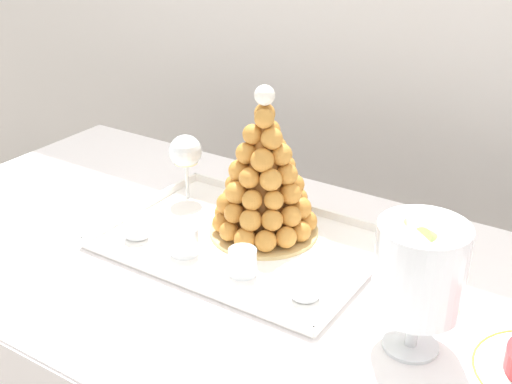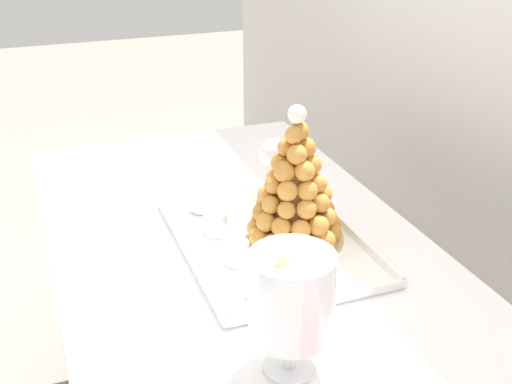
% 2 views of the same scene
% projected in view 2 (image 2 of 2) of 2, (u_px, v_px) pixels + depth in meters
% --- Properties ---
extents(buffet_table, '(1.76, 0.84, 0.79)m').
position_uv_depth(buffet_table, '(262.00, 310.00, 1.43)').
color(buffet_table, brown).
rests_on(buffet_table, ground_plane).
extents(serving_tray, '(0.55, 0.39, 0.02)m').
position_uv_depth(serving_tray, '(268.00, 241.00, 1.49)').
color(serving_tray, white).
rests_on(serving_tray, buffet_table).
extents(croquembouche, '(0.23, 0.23, 0.32)m').
position_uv_depth(croquembouche, '(295.00, 191.00, 1.44)').
color(croquembouche, tan).
rests_on(croquembouche, serving_tray).
extents(dessert_cup_left, '(0.05, 0.05, 0.05)m').
position_uv_depth(dessert_cup_left, '(202.00, 202.00, 1.62)').
color(dessert_cup_left, silver).
rests_on(dessert_cup_left, serving_tray).
extents(dessert_cup_mid_left, '(0.06, 0.06, 0.06)m').
position_uv_depth(dessert_cup_mid_left, '(216.00, 224.00, 1.51)').
color(dessert_cup_mid_left, silver).
rests_on(dessert_cup_mid_left, serving_tray).
extents(dessert_cup_centre, '(0.05, 0.05, 0.05)m').
position_uv_depth(dessert_cup_centre, '(236.00, 254.00, 1.39)').
color(dessert_cup_centre, silver).
rests_on(dessert_cup_centre, serving_tray).
extents(dessert_cup_mid_right, '(0.05, 0.05, 0.05)m').
position_uv_depth(dessert_cup_mid_right, '(259.00, 288.00, 1.28)').
color(dessert_cup_mid_right, silver).
rests_on(dessert_cup_mid_right, serving_tray).
extents(macaron_goblet, '(0.14, 0.14, 0.24)m').
position_uv_depth(macaron_goblet, '(291.00, 297.00, 1.05)').
color(macaron_goblet, white).
rests_on(macaron_goblet, buffet_table).
extents(wine_glass, '(0.08, 0.08, 0.16)m').
position_uv_depth(wine_glass, '(274.00, 155.00, 1.67)').
color(wine_glass, silver).
rests_on(wine_glass, buffet_table).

